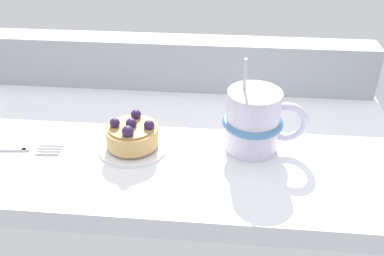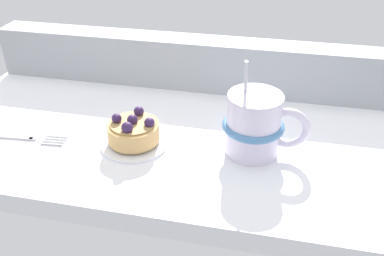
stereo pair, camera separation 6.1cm
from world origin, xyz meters
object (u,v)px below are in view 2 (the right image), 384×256
(raspberry_tart, at_px, (133,130))
(dessert_fork, at_px, (19,137))
(coffee_mug, at_px, (255,125))
(dessert_plate, at_px, (134,142))

(raspberry_tart, bearing_deg, dessert_fork, -173.04)
(raspberry_tart, distance_m, coffee_mug, 0.18)
(raspberry_tart, height_order, dessert_fork, raspberry_tart)
(dessert_plate, relative_size, coffee_mug, 0.71)
(raspberry_tart, bearing_deg, dessert_plate, 130.88)
(coffee_mug, bearing_deg, dessert_plate, -173.75)
(dessert_plate, distance_m, coffee_mug, 0.19)
(dessert_plate, relative_size, raspberry_tart, 1.31)
(coffee_mug, height_order, dessert_fork, coffee_mug)
(dessert_plate, distance_m, dessert_fork, 0.18)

